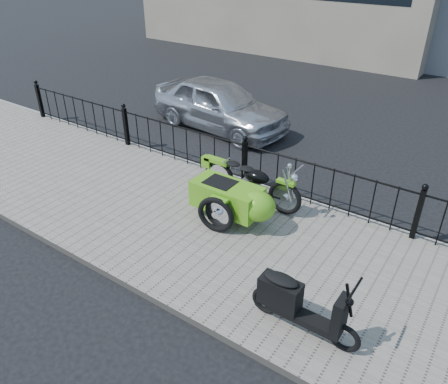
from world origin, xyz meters
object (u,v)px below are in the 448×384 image
Objects in this scene: scooter at (297,304)px; sedan_car at (219,105)px; motorcycle_sidecar at (239,196)px; spare_tire at (216,215)px.

scooter is 0.39× the size of sedan_car.
scooter is (2.07, -1.80, -0.06)m from motorcycle_sidecar.
motorcycle_sidecar is at bearing -134.39° from sedan_car.
scooter reaches higher than spare_tire.
spare_tire is at bearing -139.50° from sedan_car.
motorcycle_sidecar is 3.27× the size of spare_tire.
scooter is 7.48m from sedan_car.
sedan_car reaches higher than motorcycle_sidecar.
motorcycle_sidecar is 1.46× the size of scooter.
scooter is at bearing -40.99° from motorcycle_sidecar.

